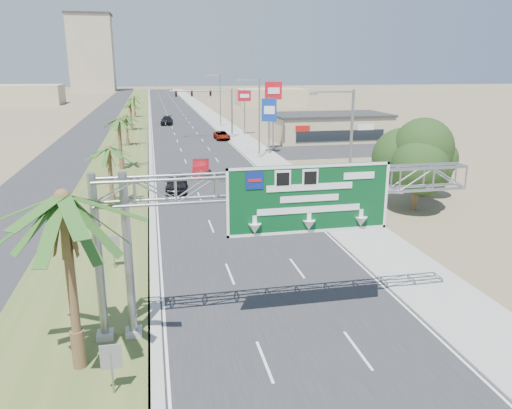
{
  "coord_description": "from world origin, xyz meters",
  "views": [
    {
      "loc": [
        -5.96,
        -10.22,
        11.48
      ],
      "look_at": [
        -0.58,
        15.48,
        4.2
      ],
      "focal_mm": 35.0,
      "sensor_mm": 36.0,
      "label": 1
    }
  ],
  "objects_px": {
    "car_far": "(167,121)",
    "pole_sign_blue": "(269,112)",
    "signal_mast": "(220,109)",
    "store_building": "(329,128)",
    "car_left_lane": "(176,183)",
    "pole_sign_red_near": "(273,95)",
    "palm_near": "(62,199)",
    "car_mid_lane": "(201,167)",
    "pole_sign_red_far": "(244,99)",
    "car_right_lane": "(222,136)",
    "sign_gantry": "(271,197)"
  },
  "relations": [
    {
      "from": "car_left_lane",
      "to": "car_mid_lane",
      "type": "xyz_separation_m",
      "value": [
        3.03,
        6.95,
        -0.01
      ]
    },
    {
      "from": "car_left_lane",
      "to": "pole_sign_blue",
      "type": "distance_m",
      "value": 23.29
    },
    {
      "from": "car_far",
      "to": "pole_sign_red_far",
      "type": "bearing_deg",
      "value": -50.13
    },
    {
      "from": "sign_gantry",
      "to": "store_building",
      "type": "height_order",
      "value": "sign_gantry"
    },
    {
      "from": "car_far",
      "to": "store_building",
      "type": "bearing_deg",
      "value": -42.31
    },
    {
      "from": "car_far",
      "to": "car_left_lane",
      "type": "bearing_deg",
      "value": -85.01
    },
    {
      "from": "signal_mast",
      "to": "car_right_lane",
      "type": "xyz_separation_m",
      "value": [
        0.02,
        -1.84,
        -4.18
      ]
    },
    {
      "from": "car_left_lane",
      "to": "car_mid_lane",
      "type": "bearing_deg",
      "value": 71.97
    },
    {
      "from": "car_left_lane",
      "to": "car_far",
      "type": "relative_size",
      "value": 0.88
    },
    {
      "from": "pole_sign_blue",
      "to": "pole_sign_red_near",
      "type": "bearing_deg",
      "value": 66.65
    },
    {
      "from": "signal_mast",
      "to": "car_far",
      "type": "xyz_separation_m",
      "value": [
        -7.95,
        21.96,
        -4.04
      ]
    },
    {
      "from": "pole_sign_red_near",
      "to": "car_left_lane",
      "type": "bearing_deg",
      "value": -124.36
    },
    {
      "from": "car_far",
      "to": "sign_gantry",
      "type": "bearing_deg",
      "value": -82.72
    },
    {
      "from": "sign_gantry",
      "to": "car_right_lane",
      "type": "xyz_separation_m",
      "value": [
        6.25,
        60.21,
        -5.39
      ]
    },
    {
      "from": "store_building",
      "to": "car_mid_lane",
      "type": "height_order",
      "value": "store_building"
    },
    {
      "from": "sign_gantry",
      "to": "car_left_lane",
      "type": "bearing_deg",
      "value": 96.1
    },
    {
      "from": "pole_sign_red_near",
      "to": "pole_sign_blue",
      "type": "height_order",
      "value": "pole_sign_red_near"
    },
    {
      "from": "store_building",
      "to": "pole_sign_red_near",
      "type": "relative_size",
      "value": 1.86
    },
    {
      "from": "car_far",
      "to": "pole_sign_red_far",
      "type": "distance_m",
      "value": 23.37
    },
    {
      "from": "signal_mast",
      "to": "store_building",
      "type": "bearing_deg",
      "value": -19.54
    },
    {
      "from": "car_mid_lane",
      "to": "car_right_lane",
      "type": "bearing_deg",
      "value": 83.65
    },
    {
      "from": "signal_mast",
      "to": "car_right_lane",
      "type": "bearing_deg",
      "value": -89.43
    },
    {
      "from": "car_right_lane",
      "to": "pole_sign_red_far",
      "type": "relative_size",
      "value": 0.62
    },
    {
      "from": "car_left_lane",
      "to": "pole_sign_red_near",
      "type": "bearing_deg",
      "value": 61.13
    },
    {
      "from": "sign_gantry",
      "to": "pole_sign_red_far",
      "type": "bearing_deg",
      "value": 80.47
    },
    {
      "from": "signal_mast",
      "to": "pole_sign_red_near",
      "type": "relative_size",
      "value": 1.06
    },
    {
      "from": "pole_sign_red_near",
      "to": "sign_gantry",
      "type": "bearing_deg",
      "value": -103.83
    },
    {
      "from": "car_mid_lane",
      "to": "car_right_lane",
      "type": "relative_size",
      "value": 1.04
    },
    {
      "from": "store_building",
      "to": "pole_sign_red_near",
      "type": "distance_m",
      "value": 14.87
    },
    {
      "from": "car_left_lane",
      "to": "car_far",
      "type": "height_order",
      "value": "car_left_lane"
    },
    {
      "from": "car_left_lane",
      "to": "pole_sign_red_far",
      "type": "bearing_deg",
      "value": 75.78
    },
    {
      "from": "car_mid_lane",
      "to": "pole_sign_blue",
      "type": "relative_size",
      "value": 0.65
    },
    {
      "from": "sign_gantry",
      "to": "car_right_lane",
      "type": "relative_size",
      "value": 3.48
    },
    {
      "from": "signal_mast",
      "to": "pole_sign_blue",
      "type": "xyz_separation_m",
      "value": [
        4.3,
        -16.97,
        0.77
      ]
    },
    {
      "from": "sign_gantry",
      "to": "pole_sign_red_near",
      "type": "bearing_deg",
      "value": 76.17
    },
    {
      "from": "car_far",
      "to": "pole_sign_blue",
      "type": "bearing_deg",
      "value": -66.42
    },
    {
      "from": "signal_mast",
      "to": "pole_sign_red_near",
      "type": "height_order",
      "value": "pole_sign_red_near"
    },
    {
      "from": "palm_near",
      "to": "car_mid_lane",
      "type": "bearing_deg",
      "value": 76.81
    },
    {
      "from": "pole_sign_red_near",
      "to": "store_building",
      "type": "bearing_deg",
      "value": 35.35
    },
    {
      "from": "pole_sign_blue",
      "to": "pole_sign_red_far",
      "type": "bearing_deg",
      "value": 88.86
    },
    {
      "from": "pole_sign_red_near",
      "to": "pole_sign_red_far",
      "type": "distance_m",
      "value": 17.06
    },
    {
      "from": "car_mid_lane",
      "to": "pole_sign_red_far",
      "type": "distance_m",
      "value": 33.71
    },
    {
      "from": "car_far",
      "to": "pole_sign_blue",
      "type": "relative_size",
      "value": 0.73
    },
    {
      "from": "palm_near",
      "to": "car_right_lane",
      "type": "height_order",
      "value": "palm_near"
    },
    {
      "from": "car_left_lane",
      "to": "pole_sign_red_far",
      "type": "xyz_separation_m",
      "value": [
        13.78,
        38.46,
        5.27
      ]
    },
    {
      "from": "car_mid_lane",
      "to": "signal_mast",
      "type": "bearing_deg",
      "value": 84.49
    },
    {
      "from": "signal_mast",
      "to": "car_right_lane",
      "type": "distance_m",
      "value": 4.57
    },
    {
      "from": "pole_sign_red_near",
      "to": "pole_sign_blue",
      "type": "xyz_separation_m",
      "value": [
        -1.31,
        -3.04,
        -2.04
      ]
    },
    {
      "from": "car_right_lane",
      "to": "pole_sign_blue",
      "type": "bearing_deg",
      "value": -75.84
    },
    {
      "from": "car_left_lane",
      "to": "car_far",
      "type": "xyz_separation_m",
      "value": [
        1.13,
        57.38,
        -0.02
      ]
    }
  ]
}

